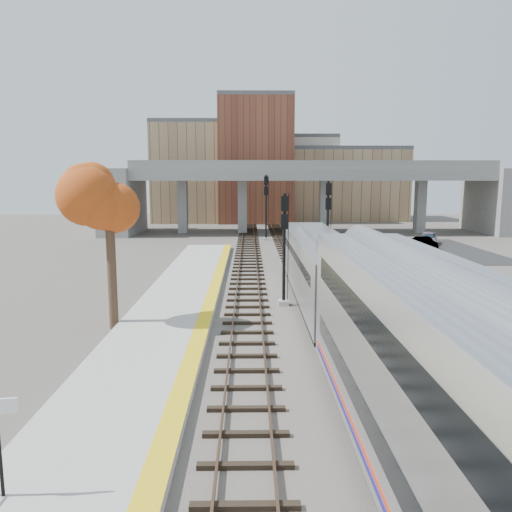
# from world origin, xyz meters

# --- Properties ---
(ground) EXTENTS (160.00, 160.00, 0.00)m
(ground) POSITION_xyz_m (0.00, 0.00, 0.00)
(ground) COLOR #47423D
(ground) RESTS_ON ground
(platform) EXTENTS (4.50, 60.00, 0.35)m
(platform) POSITION_xyz_m (-7.25, 0.00, 0.17)
(platform) COLOR #9E9E99
(platform) RESTS_ON ground
(yellow_strip) EXTENTS (0.70, 60.00, 0.01)m
(yellow_strip) POSITION_xyz_m (-5.35, 0.00, 0.35)
(yellow_strip) COLOR yellow
(yellow_strip) RESTS_ON platform
(tracks) EXTENTS (10.70, 95.00, 0.25)m
(tracks) POSITION_xyz_m (0.93, 12.50, 0.08)
(tracks) COLOR black
(tracks) RESTS_ON ground
(overpass) EXTENTS (54.00, 12.00, 9.50)m
(overpass) POSITION_xyz_m (4.92, 45.00, 5.81)
(overpass) COLOR slate
(overpass) RESTS_ON ground
(buildings_far) EXTENTS (43.00, 21.00, 20.60)m
(buildings_far) POSITION_xyz_m (1.26, 66.57, 7.88)
(buildings_far) COLOR tan
(buildings_far) RESTS_ON ground
(parking_lot) EXTENTS (14.00, 18.00, 0.04)m
(parking_lot) POSITION_xyz_m (14.00, 28.00, 0.02)
(parking_lot) COLOR black
(parking_lot) RESTS_ON ground
(locomotive) EXTENTS (3.02, 19.05, 4.10)m
(locomotive) POSITION_xyz_m (1.00, 6.58, 2.28)
(locomotive) COLOR #A8AAB2
(locomotive) RESTS_ON ground
(signal_mast_near) EXTENTS (0.60, 0.64, 6.46)m
(signal_mast_near) POSITION_xyz_m (-1.10, 5.95, 3.09)
(signal_mast_near) COLOR #9E9E99
(signal_mast_near) RESTS_ON ground
(signal_mast_mid) EXTENTS (0.60, 0.64, 7.10)m
(signal_mast_mid) POSITION_xyz_m (3.00, 16.30, 3.53)
(signal_mast_mid) COLOR #9E9E99
(signal_mast_mid) RESTS_ON ground
(signal_mast_far) EXTENTS (0.60, 0.64, 7.69)m
(signal_mast_far) POSITION_xyz_m (-1.10, 36.67, 3.93)
(signal_mast_far) COLOR #9E9E99
(signal_mast_far) RESTS_ON ground
(tree) EXTENTS (3.60, 3.60, 8.64)m
(tree) POSITION_xyz_m (-9.76, 1.67, 6.41)
(tree) COLOR #382619
(tree) RESTS_ON ground
(car_a) EXTENTS (2.09, 3.44, 1.09)m
(car_a) POSITION_xyz_m (11.41, 25.99, 0.59)
(car_a) COLOR #99999E
(car_a) RESTS_ON parking_lot
(car_b) EXTENTS (1.79, 3.72, 1.18)m
(car_b) POSITION_xyz_m (15.34, 29.52, 0.63)
(car_b) COLOR #99999E
(car_b) RESTS_ON parking_lot
(car_c) EXTENTS (3.32, 4.74, 1.27)m
(car_c) POSITION_xyz_m (16.72, 32.37, 0.68)
(car_c) COLOR #99999E
(car_c) RESTS_ON parking_lot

